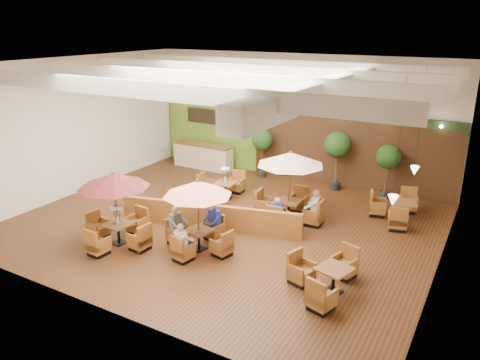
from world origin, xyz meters
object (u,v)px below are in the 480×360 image
Objects in this scene: diner_4 at (314,204)px; diner_3 at (278,210)px; service_counter at (203,156)px; topiary_1 at (337,147)px; table_2 at (290,173)px; topiary_0 at (262,142)px; table_3 at (220,188)px; table_4 at (324,278)px; table_1 at (198,202)px; booth_divider at (209,217)px; table_5 at (396,210)px; diner_1 at (213,218)px; diner_0 at (182,238)px; diner_2 at (177,221)px; table_0 at (115,195)px; topiary_2 at (388,159)px.

diner_3 is at bearing 128.31° from diner_4.
topiary_1 is (6.59, 0.20, 1.27)m from service_counter.
table_2 is 5.03m from topiary_0.
topiary_1 is (3.65, 3.32, 1.41)m from table_3.
table_1 is at bearing -167.43° from table_4.
booth_divider is 7.47× the size of diner_4.
table_3 is at bearing 177.11° from table_5.
booth_divider is at bearing -33.69° from diner_1.
booth_divider is 2.90× the size of topiary_0.
table_4 is (6.00, -4.42, -0.11)m from table_3.
service_counter is 0.47× the size of booth_divider.
topiary_1 is at bearing 131.68° from table_5.
table_3 reaches higher than diner_0.
topiary_0 reaches higher than diner_0.
table_1 is at bearing 103.52° from diner_1.
diner_3 is (3.11, -4.89, -0.92)m from topiary_0.
table_1 reaches higher than diner_4.
diner_1 is at bearing -139.35° from diner_3.
diner_2 is 0.93× the size of diner_4.
service_counter reaches higher than booth_divider.
table_0 is 0.94× the size of table_2.
table_3 is at bearing 145.58° from diner_3.
table_3 reaches higher than diner_3.
diner_1 is (-1.47, -2.66, -1.00)m from table_2.
diner_4 reaches higher than table_4.
table_0 is 2.83× the size of diner_4.
diner_0 reaches higher than booth_divider.
diner_0 is (1.81, -4.97, 0.29)m from table_3.
table_0 is 1.10× the size of topiary_2.
diner_3 is (1.47, 2.56, -0.86)m from table_1.
table_3 is 4.26m from diner_2.
diner_3 is at bearing -30.99° from table_3.
diner_1 is at bearing -76.11° from topiary_0.
service_counter is at bearing -178.26° from topiary_1.
table_5 is (9.53, -1.78, -0.24)m from service_counter.
diner_1 is (-4.19, 1.12, 0.41)m from table_4.
table_0 is 6.66m from diner_4.
topiary_0 is 2.58× the size of diner_4.
booth_divider is 6.22m from topiary_0.
table_2 is 1.16× the size of topiary_2.
diner_2 is (-4.77, -7.46, -0.88)m from topiary_2.
topiary_0 is (-3.11, 3.95, -0.11)m from table_2.
diner_2 is (-2.31, -3.50, -0.99)m from table_2.
table_2 is at bearing 83.31° from diner_4.
diner_2 is (-5.62, -5.47, 0.42)m from table_5.
diner_3 is at bearing 150.03° from table_4.
diner_1 is at bearing -150.26° from table_5.
table_2 is at bearing 77.88° from table_1.
service_counter is 7.99m from diner_1.
topiary_2 is 7.75m from diner_1.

